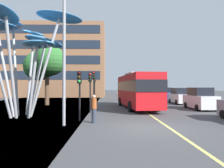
# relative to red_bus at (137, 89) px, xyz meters

# --- Properties ---
(ground) EXTENTS (120.00, 240.00, 0.10)m
(ground) POSITION_rel_red_bus_xyz_m (-1.47, -10.09, -2.06)
(ground) COLOR #424244
(red_bus) EXTENTS (3.52, 10.58, 3.68)m
(red_bus) POSITION_rel_red_bus_xyz_m (0.00, 0.00, 0.00)
(red_bus) COLOR red
(red_bus) RESTS_ON ground
(leaf_sculpture) EXTENTS (8.51, 7.88, 8.12)m
(leaf_sculpture) POSITION_rel_red_bus_xyz_m (-9.32, -5.68, 4.05)
(leaf_sculpture) COLOR #9EA0A5
(leaf_sculpture) RESTS_ON ground
(traffic_light_kerb_near) EXTENTS (0.28, 0.42, 3.26)m
(traffic_light_kerb_near) POSITION_rel_red_bus_xyz_m (-4.83, -7.87, 0.36)
(traffic_light_kerb_near) COLOR black
(traffic_light_kerb_near) RESTS_ON ground
(traffic_light_kerb_far) EXTENTS (0.28, 0.42, 3.47)m
(traffic_light_kerb_far) POSITION_rel_red_bus_xyz_m (-4.53, -3.49, 0.51)
(traffic_light_kerb_far) COLOR black
(traffic_light_kerb_far) RESTS_ON ground
(traffic_light_island_mid) EXTENTS (0.28, 0.42, 3.88)m
(traffic_light_island_mid) POSITION_rel_red_bus_xyz_m (-4.50, 0.48, 0.79)
(traffic_light_island_mid) COLOR black
(traffic_light_island_mid) RESTS_ON ground
(traffic_light_opposite) EXTENTS (0.28, 0.42, 3.63)m
(traffic_light_opposite) POSITION_rel_red_bus_xyz_m (-4.86, 7.16, 0.62)
(traffic_light_opposite) COLOR black
(traffic_light_opposite) RESTS_ON ground
(car_parked_mid) EXTENTS (2.00, 4.50, 2.17)m
(car_parked_mid) POSITION_rel_red_bus_xyz_m (6.13, -1.03, -1.00)
(car_parked_mid) COLOR silver
(car_parked_mid) RESTS_ON ground
(car_parked_far) EXTENTS (1.95, 4.38, 2.09)m
(car_parked_far) POSITION_rel_red_bus_xyz_m (6.41, 5.63, -1.04)
(car_parked_far) COLOR silver
(car_parked_far) RESTS_ON ground
(car_side_street) EXTENTS (1.95, 4.16, 2.11)m
(car_side_street) POSITION_rel_red_bus_xyz_m (6.02, 11.29, -1.02)
(car_side_street) COLOR navy
(car_side_street) RESTS_ON ground
(car_far_side) EXTENTS (1.99, 4.38, 2.01)m
(car_far_side) POSITION_rel_red_bus_xyz_m (6.54, 16.94, -1.07)
(car_far_side) COLOR gold
(car_far_side) RESTS_ON ground
(street_lamp) EXTENTS (1.84, 0.44, 8.25)m
(street_lamp) POSITION_rel_red_bus_xyz_m (-5.11, -9.37, 3.21)
(street_lamp) COLOR gray
(street_lamp) RESTS_ON ground
(tree_pavement_near) EXTENTS (5.53, 5.10, 7.11)m
(tree_pavement_near) POSITION_rel_red_bus_xyz_m (-10.69, 3.82, 3.08)
(tree_pavement_near) COLOR brown
(tree_pavement_near) RESTS_ON ground
(pedestrian) EXTENTS (0.34, 0.34, 1.74)m
(pedestrian) POSITION_rel_red_bus_xyz_m (-3.84, -8.46, -1.13)
(pedestrian) COLOR #2D3342
(pedestrian) RESTS_ON ground
(backdrop_building) EXTENTS (25.74, 14.14, 15.84)m
(backdrop_building) POSITION_rel_red_bus_xyz_m (-16.77, 28.01, 5.91)
(backdrop_building) COLOR #8E6042
(backdrop_building) RESTS_ON ground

